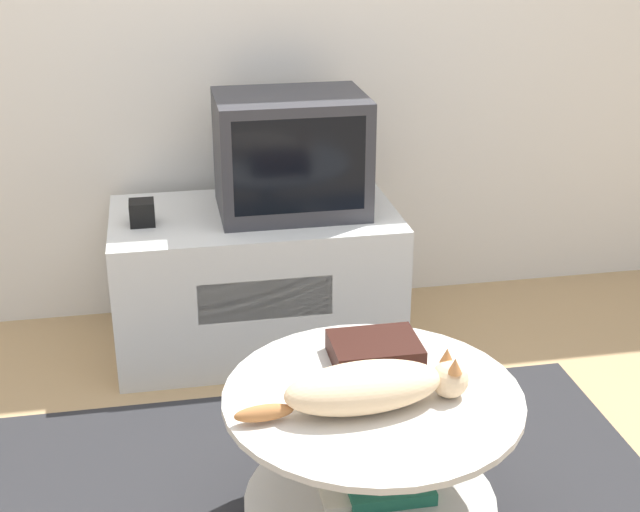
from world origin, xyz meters
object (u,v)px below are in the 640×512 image
dvd_box (375,350)px  cat (371,387)px  speaker (142,213)px  tv (291,154)px

dvd_box → cat: cat is taller
speaker → dvd_box: size_ratio=0.37×
tv → dvd_box: size_ratio=2.27×
speaker → dvd_box: (0.59, -0.99, -0.07)m
speaker → cat: (0.53, -1.20, -0.04)m
dvd_box → cat: (-0.07, -0.22, 0.03)m
dvd_box → speaker: bearing=121.0°
tv → speaker: bearing=-174.6°
speaker → cat: speaker is taller
tv → cat: tv is taller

